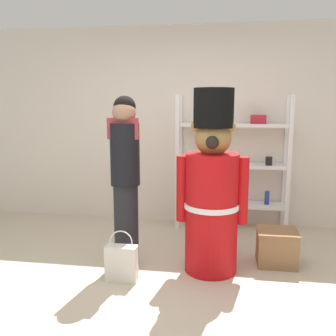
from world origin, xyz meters
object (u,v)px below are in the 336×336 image
Objects in this scene: teddy_bear_guard at (212,192)px; person_shopper at (125,175)px; display_crate at (277,247)px; merchandise_shelf at (232,163)px; shopping_bag at (122,262)px.

teddy_bear_guard reaches higher than person_shopper.
merchandise_shelf is at bearing 112.40° from display_crate.
shopping_bag is (-0.99, -1.69, -0.68)m from merchandise_shelf.
display_crate is (1.44, 0.60, 0.00)m from shopping_bag.
teddy_bear_guard is 0.92m from display_crate.
person_shopper is at bearing -179.62° from teddy_bear_guard.
display_crate is at bearing 22.43° from shopping_bag.
person_shopper is at bearing -127.60° from merchandise_shelf.
teddy_bear_guard reaches higher than merchandise_shelf.
shopping_bag is (-0.79, -0.35, -0.60)m from teddy_bear_guard.
teddy_bear_guard is at bearing 0.38° from person_shopper.
merchandise_shelf reaches higher than shopping_bag.
teddy_bear_guard is at bearing 24.04° from shopping_bag.
teddy_bear_guard reaches higher than shopping_bag.
merchandise_shelf is 3.56× the size of shopping_bag.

